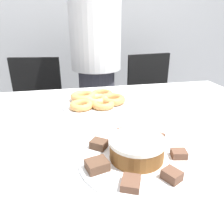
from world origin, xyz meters
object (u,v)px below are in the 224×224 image
frosted_cake (137,148)px  office_chair_left (36,119)px  person_standing (96,61)px  plate_cake (136,159)px  plate_donuts (97,104)px  office_chair_right (154,109)px

frosted_cake → office_chair_left: bearing=112.0°
person_standing → plate_cake: 1.17m
office_chair_left → plate_donuts: 0.85m
frosted_cake → plate_cake: bearing=0.0°
person_standing → office_chair_right: (0.51, -0.01, -0.44)m
office_chair_left → office_chair_right: same height
office_chair_left → plate_cake: office_chair_left is taller
plate_cake → plate_donuts: size_ratio=1.00×
office_chair_right → plate_donuts: (-0.59, -0.66, 0.34)m
office_chair_right → plate_cake: (-0.54, -1.16, 0.34)m
office_chair_left → plate_cake: size_ratio=2.48×
person_standing → frosted_cake: 1.17m
plate_cake → plate_donuts: same height
person_standing → plate_cake: person_standing is taller
office_chair_right → person_standing: bearing=170.8°
office_chair_right → plate_donuts: office_chair_right is taller
office_chair_left → frosted_cake: office_chair_left is taller
plate_cake → frosted_cake: 0.04m
office_chair_right → plate_donuts: bearing=-139.6°
plate_donuts → frosted_cake: 0.50m
person_standing → plate_donuts: person_standing is taller
person_standing → office_chair_left: bearing=-178.5°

